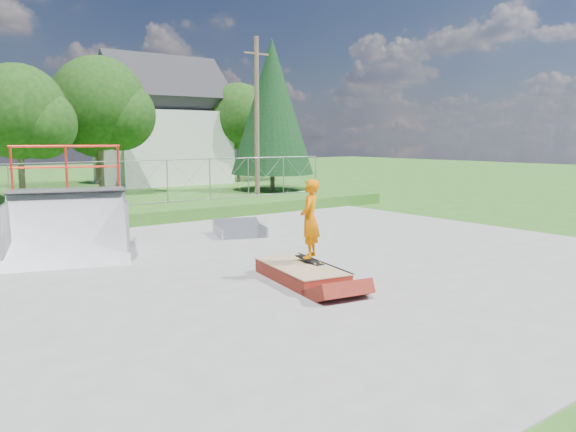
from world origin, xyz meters
The scene contains 16 objects.
ground centered at (0.00, 0.00, 0.00)m, with size 120.00×120.00×0.00m, color #2B631C.
concrete_pad centered at (0.00, 0.00, 0.02)m, with size 20.00×16.00×0.04m, color gray.
grass_berm centered at (0.00, 9.50, 0.25)m, with size 24.00×3.00×0.50m, color #2B631C.
grind_box centered at (-0.42, -1.45, 0.18)m, with size 1.59×2.61×0.36m.
quarter_pipe centered at (-3.91, 3.91, 1.49)m, with size 2.98×2.52×2.98m, color #9EA0A6, non-canonical shape.
flat_bank_ramp centered at (1.61, 4.31, 0.23)m, with size 1.50×1.60×0.46m, color #9EA0A6, non-canonical shape.
skateboard centered at (-0.08, -1.33, 0.41)m, with size 0.22×0.80×0.02m, color black.
skater centered at (-0.08, -1.33, 1.30)m, with size 0.65×0.43×1.78m, color orange.
chain_link_fence centered at (0.00, 10.50, 1.40)m, with size 20.00×0.06×1.80m, color gray, non-canonical shape.
gable_house centered at (9.00, 26.00, 3.84)m, with size 8.40×6.08×8.94m.
utility_pole centered at (7.50, 12.00, 4.00)m, with size 0.24×0.24×8.00m, color brown.
tree_left_near centered at (-1.75, 17.83, 4.24)m, with size 4.76×4.48×6.65m.
tree_center centered at (2.78, 19.81, 4.85)m, with size 5.44×5.12×7.60m.
tree_right_far centered at (14.27, 23.82, 4.54)m, with size 5.10×4.80×7.12m.
tree_back_mid centered at (5.21, 27.86, 3.63)m, with size 4.08×3.84×5.70m.
conifer_tree centered at (12.00, 17.00, 5.05)m, with size 5.04×5.04×9.10m.
Camera 1 is at (-8.04, -11.00, 3.18)m, focal length 35.00 mm.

